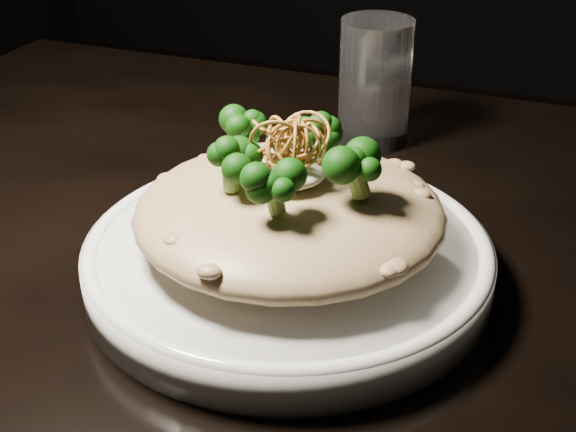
# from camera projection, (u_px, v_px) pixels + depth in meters

# --- Properties ---
(table) EXTENTS (1.10, 0.80, 0.75)m
(table) POSITION_uv_depth(u_px,v_px,m) (292.00, 318.00, 0.72)
(table) COLOR black
(table) RESTS_ON ground
(plate) EXTENTS (0.31, 0.31, 0.03)m
(plate) POSITION_uv_depth(u_px,v_px,m) (288.00, 260.00, 0.62)
(plate) COLOR white
(plate) RESTS_ON table
(risotto) EXTENTS (0.23, 0.23, 0.05)m
(risotto) POSITION_uv_depth(u_px,v_px,m) (290.00, 212.00, 0.60)
(risotto) COLOR brown
(risotto) RESTS_ON plate
(broccoli) EXTENTS (0.13, 0.13, 0.05)m
(broccoli) POSITION_uv_depth(u_px,v_px,m) (290.00, 156.00, 0.57)
(broccoli) COLOR black
(broccoli) RESTS_ON risotto
(cheese) EXTENTS (0.06, 0.06, 0.02)m
(cheese) POSITION_uv_depth(u_px,v_px,m) (287.00, 170.00, 0.58)
(cheese) COLOR white
(cheese) RESTS_ON risotto
(shallots) EXTENTS (0.05, 0.05, 0.03)m
(shallots) POSITION_uv_depth(u_px,v_px,m) (286.00, 139.00, 0.57)
(shallots) COLOR brown
(shallots) RESTS_ON cheese
(drinking_glass) EXTENTS (0.07, 0.07, 0.13)m
(drinking_glass) POSITION_uv_depth(u_px,v_px,m) (375.00, 83.00, 0.82)
(drinking_glass) COLOR white
(drinking_glass) RESTS_ON table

